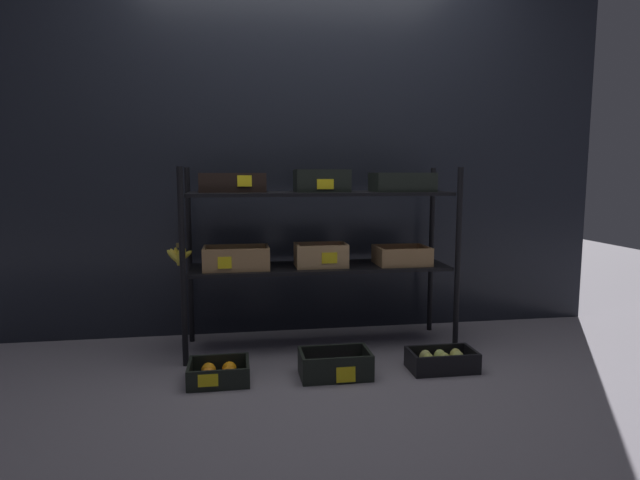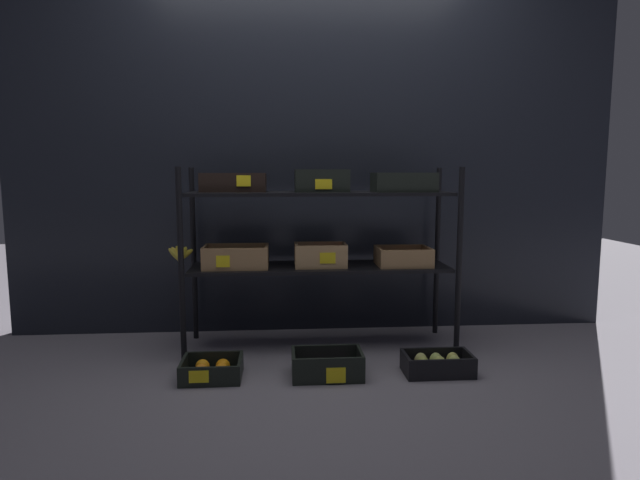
{
  "view_description": "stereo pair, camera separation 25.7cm",
  "coord_description": "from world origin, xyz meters",
  "views": [
    {
      "loc": [
        -0.49,
        -3.06,
        1.04
      ],
      "look_at": [
        0.0,
        0.0,
        0.65
      ],
      "focal_mm": 29.48,
      "sensor_mm": 36.0,
      "label": 1
    },
    {
      "loc": [
        -0.23,
        -3.09,
        1.04
      ],
      "look_at": [
        0.0,
        0.0,
        0.65
      ],
      "focal_mm": 29.48,
      "sensor_mm": 36.0,
      "label": 2
    }
  ],
  "objects": [
    {
      "name": "crate_ground_pear",
      "position": [
        0.58,
        -0.49,
        0.05
      ],
      "size": [
        0.36,
        0.2,
        0.11
      ],
      "color": "black",
      "rests_on": "ground_plane"
    },
    {
      "name": "display_rack",
      "position": [
        -0.02,
        -0.01,
        0.72
      ],
      "size": [
        1.68,
        0.45,
        1.08
      ],
      "color": "black",
      "rests_on": "ground_plane"
    },
    {
      "name": "crate_ground_plum",
      "position": [
        -0.0,
        -0.49,
        0.05
      ],
      "size": [
        0.36,
        0.23,
        0.14
      ],
      "color": "black",
      "rests_on": "ground_plane"
    },
    {
      "name": "crate_ground_orange",
      "position": [
        -0.59,
        -0.47,
        0.04
      ],
      "size": [
        0.31,
        0.25,
        0.1
      ],
      "color": "black",
      "rests_on": "ground_plane"
    },
    {
      "name": "storefront_wall",
      "position": [
        0.0,
        0.41,
        1.14
      ],
      "size": [
        3.95,
        0.12,
        2.27
      ],
      "primitive_type": "cube",
      "color": "black",
      "rests_on": "ground_plane"
    },
    {
      "name": "ground_plane",
      "position": [
        0.0,
        0.0,
        0.0
      ],
      "size": [
        10.0,
        10.0,
        0.0
      ],
      "primitive_type": "plane",
      "color": "slate"
    }
  ]
}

